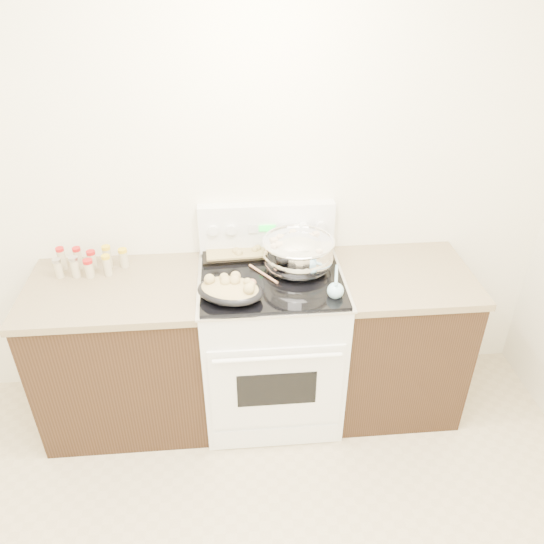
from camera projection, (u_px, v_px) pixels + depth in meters
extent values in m
cube|color=white|center=(201.00, 180.00, 2.86)|extent=(4.00, 0.05, 2.70)
cube|color=black|center=(126.00, 356.00, 3.02)|extent=(0.90, 0.64, 0.88)
cube|color=brown|center=(113.00, 289.00, 2.78)|extent=(0.93, 0.67, 0.04)
cube|color=black|center=(394.00, 341.00, 3.13)|extent=(0.70, 0.64, 0.88)
cube|color=brown|center=(404.00, 276.00, 2.89)|extent=(0.73, 0.67, 0.04)
cube|color=white|center=(271.00, 346.00, 3.06)|extent=(0.76, 0.66, 0.92)
cube|color=white|center=(277.00, 389.00, 2.78)|extent=(0.70, 0.01, 0.55)
cube|color=black|center=(277.00, 389.00, 2.78)|extent=(0.42, 0.01, 0.22)
cylinder|color=white|center=(278.00, 358.00, 2.62)|extent=(0.65, 0.02, 0.02)
cube|color=white|center=(276.00, 437.00, 2.98)|extent=(0.70, 0.01, 0.14)
cube|color=silver|center=(271.00, 279.00, 2.81)|extent=(0.78, 0.68, 0.01)
cube|color=black|center=(271.00, 277.00, 2.81)|extent=(0.74, 0.64, 0.01)
cube|color=white|center=(267.00, 227.00, 2.98)|extent=(0.76, 0.07, 0.28)
cylinder|color=white|center=(213.00, 231.00, 2.91)|extent=(0.06, 0.02, 0.06)
cylinder|color=white|center=(231.00, 230.00, 2.92)|extent=(0.06, 0.02, 0.06)
cylinder|color=white|center=(303.00, 227.00, 2.95)|extent=(0.06, 0.02, 0.06)
cylinder|color=white|center=(321.00, 226.00, 2.95)|extent=(0.06, 0.02, 0.06)
cube|color=#19E533|center=(267.00, 228.00, 2.94)|extent=(0.09, 0.00, 0.04)
cube|color=silver|center=(253.00, 229.00, 2.93)|extent=(0.05, 0.00, 0.05)
cube|color=silver|center=(282.00, 228.00, 2.94)|extent=(0.05, 0.00, 0.05)
ellipsoid|color=silver|center=(298.00, 256.00, 2.83)|extent=(0.43, 0.43, 0.23)
cylinder|color=silver|center=(298.00, 267.00, 2.87)|extent=(0.21, 0.21, 0.01)
torus|color=silver|center=(298.00, 241.00, 2.78)|extent=(0.39, 0.39, 0.02)
cylinder|color=silver|center=(298.00, 252.00, 2.82)|extent=(0.36, 0.36, 0.13)
cylinder|color=brown|center=(298.00, 243.00, 2.79)|extent=(0.34, 0.34, 0.00)
cube|color=beige|center=(291.00, 240.00, 2.81)|extent=(0.04, 0.04, 0.03)
cube|color=beige|center=(274.00, 247.00, 2.74)|extent=(0.04, 0.04, 0.03)
cube|color=beige|center=(316.00, 234.00, 2.86)|extent=(0.04, 0.04, 0.03)
cube|color=beige|center=(274.00, 241.00, 2.79)|extent=(0.04, 0.04, 0.03)
cube|color=beige|center=(293.00, 232.00, 2.88)|extent=(0.03, 0.03, 0.02)
cube|color=beige|center=(319.00, 252.00, 2.70)|extent=(0.04, 0.04, 0.02)
cube|color=beige|center=(279.00, 245.00, 2.76)|extent=(0.03, 0.03, 0.03)
cube|color=beige|center=(311.00, 237.00, 2.83)|extent=(0.05, 0.05, 0.03)
cube|color=beige|center=(280.00, 238.00, 2.82)|extent=(0.05, 0.05, 0.03)
cube|color=beige|center=(307.00, 238.00, 2.83)|extent=(0.03, 0.03, 0.02)
cube|color=beige|center=(296.00, 250.00, 2.72)|extent=(0.04, 0.04, 0.03)
cube|color=beige|center=(293.00, 243.00, 2.78)|extent=(0.04, 0.04, 0.02)
cube|color=beige|center=(293.00, 234.00, 2.87)|extent=(0.05, 0.05, 0.03)
ellipsoid|color=black|center=(230.00, 291.00, 2.61)|extent=(0.40, 0.34, 0.08)
ellipsoid|color=tan|center=(230.00, 289.00, 2.61)|extent=(0.36, 0.30, 0.06)
sphere|color=tan|center=(236.00, 276.00, 2.65)|extent=(0.05, 0.05, 0.05)
sphere|color=tan|center=(224.00, 278.00, 2.64)|extent=(0.05, 0.05, 0.05)
sphere|color=tan|center=(249.00, 289.00, 2.54)|extent=(0.06, 0.06, 0.06)
sphere|color=tan|center=(248.00, 282.00, 2.60)|extent=(0.04, 0.04, 0.04)
sphere|color=tan|center=(210.00, 279.00, 2.61)|extent=(0.06, 0.06, 0.06)
sphere|color=tan|center=(251.00, 285.00, 2.58)|extent=(0.04, 0.04, 0.04)
sphere|color=tan|center=(235.00, 281.00, 2.60)|extent=(0.05, 0.05, 0.05)
sphere|color=tan|center=(226.00, 282.00, 2.60)|extent=(0.06, 0.06, 0.06)
cube|color=black|center=(240.00, 249.00, 3.02)|extent=(0.44, 0.32, 0.02)
cube|color=tan|center=(240.00, 248.00, 3.02)|extent=(0.40, 0.27, 0.02)
sphere|color=tan|center=(266.00, 238.00, 3.09)|extent=(0.04, 0.04, 0.04)
sphere|color=tan|center=(239.00, 253.00, 2.94)|extent=(0.04, 0.04, 0.04)
sphere|color=tan|center=(258.00, 248.00, 2.98)|extent=(0.04, 0.04, 0.04)
sphere|color=tan|center=(218.00, 242.00, 3.04)|extent=(0.04, 0.04, 0.04)
sphere|color=tan|center=(255.00, 250.00, 2.97)|extent=(0.04, 0.04, 0.04)
sphere|color=tan|center=(229.00, 238.00, 3.08)|extent=(0.04, 0.04, 0.04)
sphere|color=tan|center=(213.00, 247.00, 3.00)|extent=(0.03, 0.03, 0.03)
sphere|color=tan|center=(234.00, 242.00, 3.04)|extent=(0.04, 0.04, 0.04)
sphere|color=tan|center=(238.00, 245.00, 3.01)|extent=(0.04, 0.04, 0.04)
sphere|color=tan|center=(236.00, 251.00, 2.96)|extent=(0.04, 0.04, 0.04)
cylinder|color=tan|center=(263.00, 274.00, 2.81)|extent=(0.14, 0.19, 0.01)
sphere|color=tan|center=(252.00, 283.00, 2.73)|extent=(0.04, 0.04, 0.04)
sphere|color=#9DD4EA|center=(335.00, 291.00, 2.63)|extent=(0.08, 0.08, 0.08)
cylinder|color=#9DD4EA|center=(336.00, 274.00, 2.71)|extent=(0.07, 0.27, 0.07)
cylinder|color=#BFB28C|center=(62.00, 260.00, 2.88)|extent=(0.04, 0.04, 0.11)
cylinder|color=#B21414|center=(60.00, 249.00, 2.85)|extent=(0.04, 0.04, 0.02)
cylinder|color=#BFB28C|center=(78.00, 259.00, 2.89)|extent=(0.04, 0.04, 0.11)
cylinder|color=#B21414|center=(76.00, 249.00, 2.86)|extent=(0.04, 0.04, 0.02)
cylinder|color=#BFB28C|center=(92.00, 261.00, 2.90)|extent=(0.05, 0.05, 0.09)
cylinder|color=#B21414|center=(91.00, 253.00, 2.87)|extent=(0.05, 0.05, 0.02)
cylinder|color=#BFB28C|center=(108.00, 258.00, 2.90)|extent=(0.04, 0.04, 0.11)
cylinder|color=gold|center=(106.00, 248.00, 2.87)|extent=(0.05, 0.05, 0.02)
cylinder|color=#BFB28C|center=(124.00, 259.00, 2.91)|extent=(0.05, 0.05, 0.09)
cylinder|color=gold|center=(122.00, 251.00, 2.88)|extent=(0.05, 0.05, 0.02)
cylinder|color=#BFB28C|center=(59.00, 270.00, 2.82)|extent=(0.04, 0.04, 0.09)
cylinder|color=#B2B2B7|center=(56.00, 261.00, 2.79)|extent=(0.04, 0.04, 0.02)
cylinder|color=#BFB28C|center=(75.00, 268.00, 2.82)|extent=(0.05, 0.05, 0.10)
cylinder|color=#B2B2B7|center=(73.00, 259.00, 2.79)|extent=(0.05, 0.05, 0.02)
cylinder|color=#BFB28C|center=(89.00, 270.00, 2.82)|extent=(0.05, 0.05, 0.09)
cylinder|color=#B21414|center=(88.00, 261.00, 2.79)|extent=(0.05, 0.05, 0.02)
cylinder|color=#BFB28C|center=(107.00, 267.00, 2.83)|extent=(0.04, 0.04, 0.10)
cylinder|color=gold|center=(106.00, 257.00, 2.80)|extent=(0.04, 0.04, 0.02)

